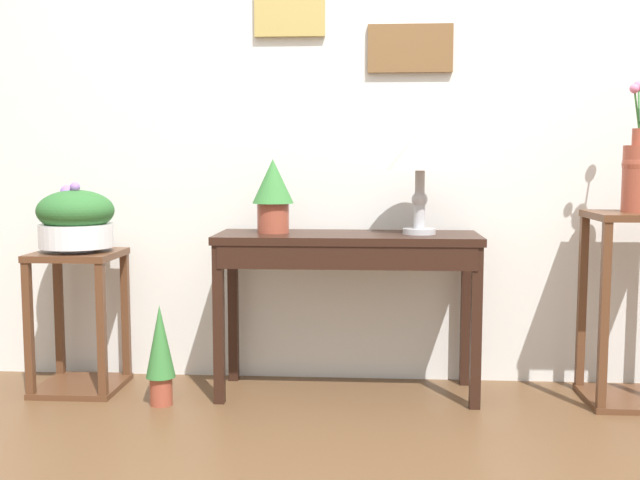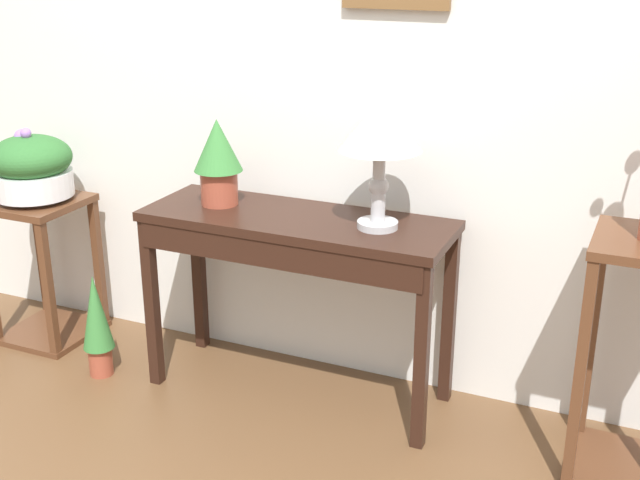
% 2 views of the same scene
% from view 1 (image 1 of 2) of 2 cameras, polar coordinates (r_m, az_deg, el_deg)
% --- Properties ---
extents(back_wall_with_art, '(9.00, 0.13, 2.80)m').
position_cam_1_polar(back_wall_with_art, '(3.66, 2.47, 11.34)').
color(back_wall_with_art, silver).
rests_on(back_wall_with_art, ground).
extents(console_table, '(1.17, 0.41, 0.74)m').
position_cam_1_polar(console_table, '(3.36, 2.07, -1.37)').
color(console_table, black).
rests_on(console_table, ground).
extents(table_lamp, '(0.30, 0.30, 0.46)m').
position_cam_1_polar(table_lamp, '(3.36, 7.58, 6.40)').
color(table_lamp, '#B7B7BC').
rests_on(table_lamp, console_table).
extents(potted_plant_on_console, '(0.19, 0.19, 0.33)m').
position_cam_1_polar(potted_plant_on_console, '(3.40, -3.57, 3.66)').
color(potted_plant_on_console, '#9E4733').
rests_on(potted_plant_on_console, console_table).
extents(pedestal_stand_left, '(0.37, 0.37, 0.65)m').
position_cam_1_polar(pedestal_stand_left, '(3.67, -17.71, -5.86)').
color(pedestal_stand_left, '#56331E').
rests_on(pedestal_stand_left, ground).
extents(planter_bowl_wide_left, '(0.34, 0.34, 0.32)m').
position_cam_1_polar(planter_bowl_wide_left, '(3.60, -17.95, 1.52)').
color(planter_bowl_wide_left, silver).
rests_on(planter_bowl_wide_left, pedestal_stand_left).
extents(pedestal_stand_right, '(0.37, 0.37, 0.84)m').
position_cam_1_polar(pedestal_stand_right, '(3.56, 22.43, -4.82)').
color(pedestal_stand_right, '#56331E').
rests_on(pedestal_stand_right, ground).
extents(flower_vase_tall_right, '(0.13, 0.16, 0.56)m').
position_cam_1_polar(flower_vase_tall_right, '(3.50, 22.85, 5.07)').
color(flower_vase_tall_right, '#9E4733').
rests_on(flower_vase_tall_right, pedestal_stand_right).
extents(potted_plant_floor, '(0.13, 0.13, 0.44)m').
position_cam_1_polar(potted_plant_floor, '(3.36, -11.97, -8.19)').
color(potted_plant_floor, '#9E4733').
rests_on(potted_plant_floor, ground).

